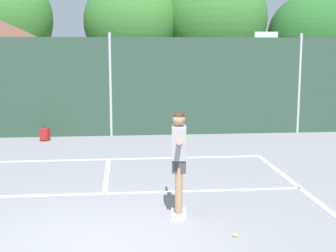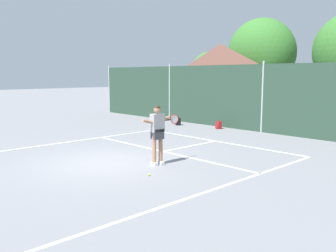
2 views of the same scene
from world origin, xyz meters
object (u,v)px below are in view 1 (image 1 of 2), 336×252
(tennis_ball, at_px, (235,235))
(tennis_player, at_px, (179,154))
(basketball_hoop, at_px, (265,65))
(backpack_red, at_px, (45,135))

(tennis_ball, bearing_deg, tennis_player, 127.35)
(tennis_player, relative_size, tennis_ball, 28.10)
(basketball_hoop, height_order, tennis_player, basketball_hoop)
(basketball_hoop, bearing_deg, backpack_red, -162.04)
(tennis_player, distance_m, tennis_ball, 1.66)
(basketball_hoop, height_order, tennis_ball, basketball_hoop)
(tennis_player, height_order, tennis_ball, tennis_player)
(tennis_player, xyz_separation_m, tennis_ball, (0.77, -1.01, -1.08))
(backpack_red, bearing_deg, basketball_hoop, 17.96)
(tennis_ball, height_order, backpack_red, backpack_red)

